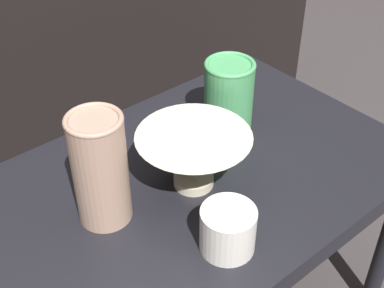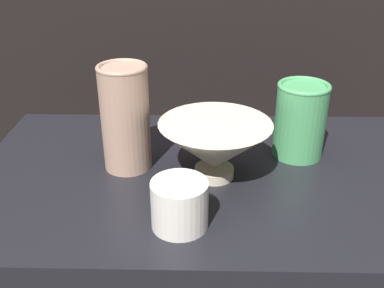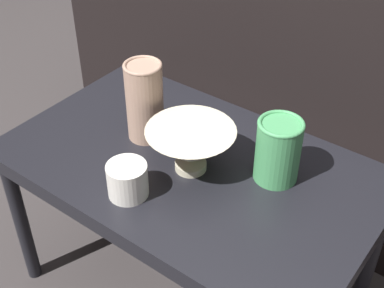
{
  "view_description": "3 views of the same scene",
  "coord_description": "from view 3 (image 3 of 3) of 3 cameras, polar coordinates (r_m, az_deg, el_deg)",
  "views": [
    {
      "loc": [
        -0.43,
        -0.54,
        1.06
      ],
      "look_at": [
        0.03,
        0.0,
        0.52
      ],
      "focal_mm": 50.0,
      "sensor_mm": 36.0,
      "label": 1
    },
    {
      "loc": [
        -0.01,
        -0.69,
        0.86
      ],
      "look_at": [
        -0.03,
        -0.01,
        0.51
      ],
      "focal_mm": 42.0,
      "sensor_mm": 36.0,
      "label": 2
    },
    {
      "loc": [
        0.55,
        -0.73,
        1.2
      ],
      "look_at": [
        0.03,
        -0.04,
        0.54
      ],
      "focal_mm": 50.0,
      "sensor_mm": 36.0,
      "label": 3
    }
  ],
  "objects": [
    {
      "name": "couch_backdrop",
      "position": [
        1.66,
        12.67,
        7.05
      ],
      "size": [
        1.5,
        0.5,
        0.76
      ],
      "color": "black",
      "rests_on": "ground_plane"
    },
    {
      "name": "vase_colorful_right",
      "position": [
        1.11,
        9.17,
        -0.59
      ],
      "size": [
        0.1,
        0.1,
        0.14
      ],
      "color": "#47995B",
      "rests_on": "table"
    },
    {
      "name": "vase_textured_left",
      "position": [
        1.21,
        -5.08,
        4.65
      ],
      "size": [
        0.09,
        0.09,
        0.19
      ],
      "color": "tan",
      "rests_on": "table"
    },
    {
      "name": "cup",
      "position": [
        1.09,
        -6.9,
        -3.84
      ],
      "size": [
        0.08,
        0.08,
        0.07
      ],
      "color": "silver",
      "rests_on": "table"
    },
    {
      "name": "bowl",
      "position": [
        1.13,
        -0.14,
        -0.33
      ],
      "size": [
        0.19,
        0.19,
        0.1
      ],
      "color": "beige",
      "rests_on": "table"
    },
    {
      "name": "table",
      "position": [
        1.21,
        -0.18,
        -3.61
      ],
      "size": [
        0.83,
        0.5,
        0.45
      ],
      "color": "black",
      "rests_on": "ground_plane"
    }
  ]
}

